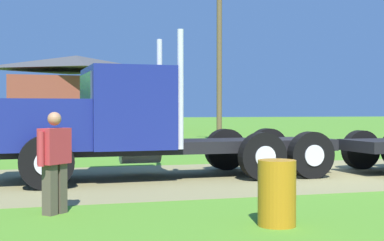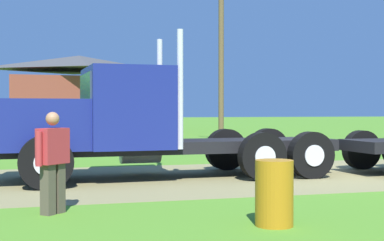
# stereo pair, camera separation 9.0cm
# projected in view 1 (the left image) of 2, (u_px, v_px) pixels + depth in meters

# --- Properties ---
(ground_plane) EXTENTS (200.00, 200.00, 0.00)m
(ground_plane) POSITION_uv_depth(u_px,v_px,m) (311.00, 174.00, 13.95)
(ground_plane) COLOR #4F8724
(dirt_track) EXTENTS (120.00, 6.15, 0.01)m
(dirt_track) POSITION_uv_depth(u_px,v_px,m) (311.00, 174.00, 13.95)
(dirt_track) COLOR olive
(dirt_track) RESTS_ON ground_plane
(truck_foreground_white) EXTENTS (8.39, 2.92, 3.40)m
(truck_foreground_white) POSITION_uv_depth(u_px,v_px,m) (122.00, 126.00, 12.82)
(truck_foreground_white) COLOR black
(truck_foreground_white) RESTS_ON ground_plane
(visitor_walking_mid) EXTENTS (0.53, 0.53, 1.58)m
(visitor_walking_mid) POSITION_uv_depth(u_px,v_px,m) (55.00, 158.00, 8.57)
(visitor_walking_mid) COLOR #B22D33
(visitor_walking_mid) RESTS_ON ground_plane
(steel_barrel) EXTENTS (0.53, 0.53, 0.92)m
(steel_barrel) POSITION_uv_depth(u_px,v_px,m) (277.00, 193.00, 7.71)
(steel_barrel) COLOR #B27214
(steel_barrel) RESTS_ON ground_plane
(shed_building) EXTENTS (10.18, 7.00, 5.47)m
(shed_building) POSITION_uv_depth(u_px,v_px,m) (77.00, 95.00, 39.46)
(shed_building) COLOR brown
(shed_building) RESTS_ON ground_plane
(utility_pole_far) EXTENTS (0.75, 2.15, 7.90)m
(utility_pole_far) POSITION_uv_depth(u_px,v_px,m) (219.00, 56.00, 26.48)
(utility_pole_far) COLOR brown
(utility_pole_far) RESTS_ON ground_plane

